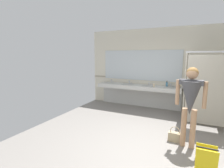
# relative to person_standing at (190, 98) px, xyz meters

# --- Properties ---
(ground_plane) EXTENTS (5.91, 6.43, 0.10)m
(ground_plane) POSITION_rel_person_standing_xyz_m (-0.81, -0.39, -1.11)
(ground_plane) COLOR gray
(wall_back) EXTENTS (5.91, 0.12, 2.87)m
(wall_back) POSITION_rel_person_standing_xyz_m (-0.81, 2.59, 0.37)
(wall_back) COLOR beige
(wall_back) RESTS_ON ground_plane
(wall_back_tile_band) EXTENTS (5.91, 0.01, 0.06)m
(wall_back_tile_band) POSITION_rel_person_standing_xyz_m (-0.81, 2.52, -0.01)
(wall_back_tile_band) COLOR #9E937F
(wall_back_tile_band) RESTS_ON wall_back
(vanity_counter) EXTENTS (3.03, 0.57, 0.96)m
(vanity_counter) POSITION_rel_person_standing_xyz_m (-1.77, 2.31, -0.44)
(vanity_counter) COLOR silver
(vanity_counter) RESTS_ON ground_plane
(mirror_panel) EXTENTS (2.93, 0.02, 1.11)m
(mirror_panel) POSITION_rel_person_standing_xyz_m (-1.77, 2.51, 0.49)
(mirror_panel) COLOR silver
(mirror_panel) RESTS_ON wall_back
(person_standing) EXTENTS (0.58, 0.45, 1.68)m
(person_standing) POSITION_rel_person_standing_xyz_m (0.00, 0.00, 0.00)
(person_standing) COLOR tan
(person_standing) RESTS_ON ground_plane
(handbag) EXTENTS (0.27, 0.14, 0.35)m
(handbag) POSITION_rel_person_standing_xyz_m (-0.26, 0.12, -0.95)
(handbag) COLOR tan
(handbag) RESTS_ON ground_plane
(soap_dispenser) EXTENTS (0.07, 0.07, 0.18)m
(soap_dispenser) POSITION_rel_person_standing_xyz_m (-0.77, 2.39, -0.14)
(soap_dispenser) COLOR teal
(soap_dispenser) RESTS_ON vanity_counter
(paper_cup) EXTENTS (0.07, 0.07, 0.11)m
(paper_cup) POSITION_rel_person_standing_xyz_m (-1.15, 2.08, -0.16)
(paper_cup) COLOR beige
(paper_cup) RESTS_ON vanity_counter
(wet_floor_sign) EXTENTS (0.28, 0.19, 0.61)m
(wet_floor_sign) POSITION_rel_person_standing_xyz_m (0.27, -1.09, -0.75)
(wet_floor_sign) COLOR yellow
(wet_floor_sign) RESTS_ON ground_plane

